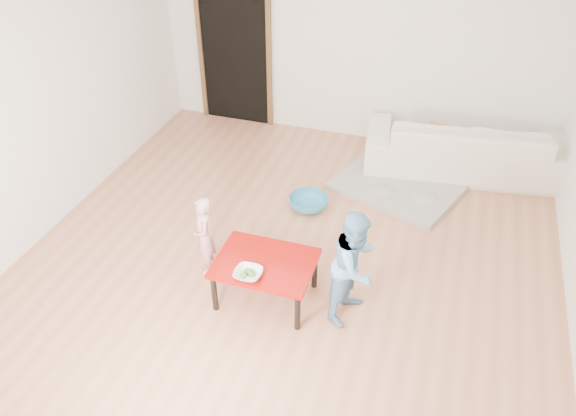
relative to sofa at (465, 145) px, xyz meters
The scene contains 13 objects.
floor 2.53m from the sofa, 125.22° to the right, with size 5.00×5.00×0.01m, color #B5734D.
back_wall 1.80m from the sofa, 162.73° to the left, with size 5.00×0.02×2.60m, color white.
left_wall 4.55m from the sofa, 152.55° to the right, with size 0.02×5.00×2.60m, color white.
doorway 3.15m from the sofa, behind, with size 1.02×0.08×2.11m, color brown, non-canonical shape.
sofa is the anchor object (origin of this frame).
cushion 0.36m from the sofa, 150.71° to the right, with size 0.40×0.36×0.11m, color orange.
red_table 3.13m from the sofa, 118.47° to the right, with size 0.84×0.63×0.42m, color #960D08, non-canonical shape.
bowl 3.35m from the sofa, 117.72° to the right, with size 0.23×0.23×0.06m, color white.
broccoli 3.35m from the sofa, 117.72° to the right, with size 0.12×0.12×0.06m, color #2D5919, non-canonical shape.
child_pink 3.34m from the sofa, 130.00° to the right, with size 0.29×0.19×0.79m, color pink.
child_blue 2.78m from the sofa, 105.30° to the right, with size 0.51×0.39×1.04m, color #58A1CC.
basin 2.03m from the sofa, 138.88° to the right, with size 0.43×0.43×0.13m, color teal.
blanket 0.93m from the sofa, 136.69° to the right, with size 1.31×1.09×0.07m, color #ACA797, non-canonical shape.
Camera 1 is at (1.26, -4.05, 3.58)m, focal length 35.00 mm.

